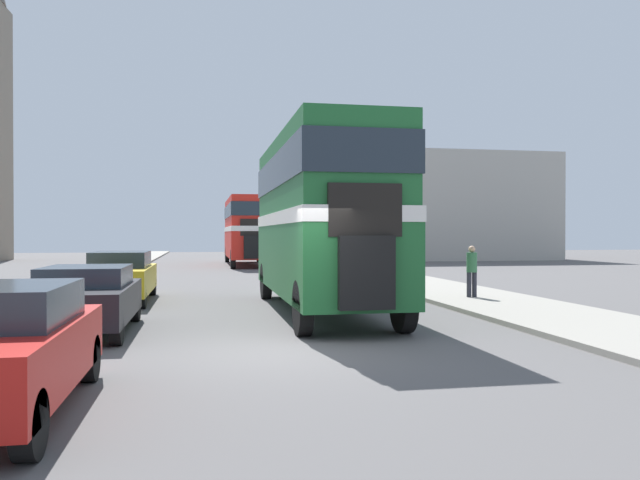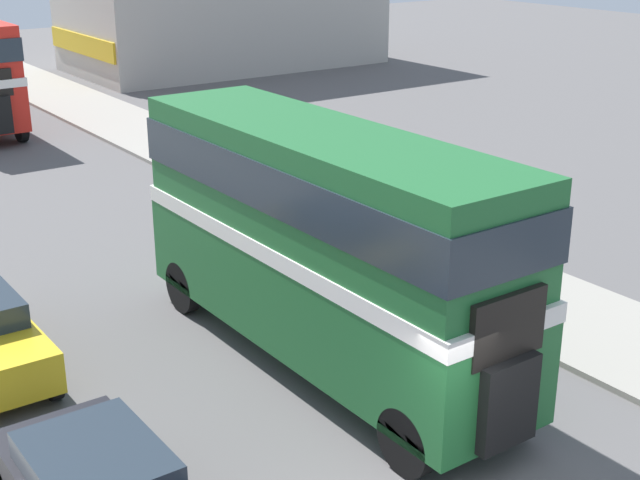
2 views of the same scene
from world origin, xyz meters
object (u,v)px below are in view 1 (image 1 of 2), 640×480
(double_decker_bus, at_px, (320,210))
(car_parked_mid, at_px, (85,298))
(pedestrian_walking, at_px, (472,268))
(car_parked_far, at_px, (120,276))
(bus_distant, at_px, (247,226))

(double_decker_bus, relative_size, car_parked_mid, 2.28)
(pedestrian_walking, bearing_deg, car_parked_far, 170.35)
(double_decker_bus, bearing_deg, bus_distant, 90.24)
(double_decker_bus, xyz_separation_m, bus_distant, (-0.10, 24.84, -0.08))
(double_decker_bus, bearing_deg, car_parked_far, 147.08)
(car_parked_far, height_order, pedestrian_walking, pedestrian_walking)
(bus_distant, bearing_deg, pedestrian_walking, -77.60)
(car_parked_mid, bearing_deg, pedestrian_walking, 22.05)
(bus_distant, height_order, pedestrian_walking, bus_distant)
(double_decker_bus, distance_m, pedestrian_walking, 5.52)
(car_parked_far, xyz_separation_m, pedestrian_walking, (10.37, -1.76, 0.22))
(double_decker_bus, height_order, car_parked_mid, double_decker_bus)
(double_decker_bus, distance_m, car_parked_mid, 6.19)
(double_decker_bus, relative_size, bus_distant, 0.88)
(car_parked_far, bearing_deg, double_decker_bus, -32.92)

